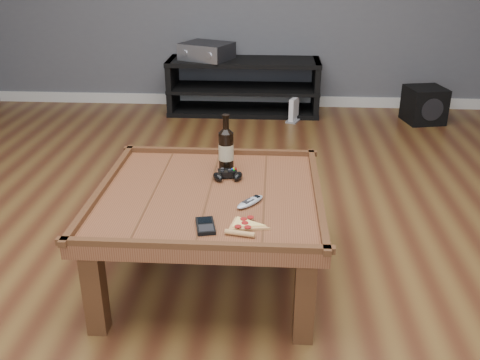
# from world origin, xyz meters

# --- Properties ---
(ground) EXTENTS (6.00, 6.00, 0.00)m
(ground) POSITION_xyz_m (0.00, 0.00, 0.00)
(ground) COLOR #482514
(ground) RESTS_ON ground
(baseboard) EXTENTS (5.00, 0.02, 0.10)m
(baseboard) POSITION_xyz_m (0.00, 2.99, 0.05)
(baseboard) COLOR silver
(baseboard) RESTS_ON ground
(coffee_table) EXTENTS (1.03, 1.03, 0.48)m
(coffee_table) POSITION_xyz_m (0.00, 0.00, 0.39)
(coffee_table) COLOR #582D19
(coffee_table) RESTS_ON ground
(media_console) EXTENTS (1.40, 0.45, 0.50)m
(media_console) POSITION_xyz_m (0.00, 2.75, 0.25)
(media_console) COLOR black
(media_console) RESTS_ON ground
(beer_bottle) EXTENTS (0.07, 0.07, 0.28)m
(beer_bottle) POSITION_xyz_m (0.06, 0.26, 0.56)
(beer_bottle) COLOR black
(beer_bottle) RESTS_ON coffee_table
(game_controller) EXTENTS (0.16, 0.12, 0.04)m
(game_controller) POSITION_xyz_m (0.07, 0.15, 0.47)
(game_controller) COLOR black
(game_controller) RESTS_ON coffee_table
(pizza_slice) EXTENTS (0.17, 0.23, 0.02)m
(pizza_slice) POSITION_xyz_m (0.18, -0.32, 0.46)
(pizza_slice) COLOR tan
(pizza_slice) RESTS_ON coffee_table
(smartphone) EXTENTS (0.10, 0.14, 0.02)m
(smartphone) POSITION_xyz_m (0.02, -0.33, 0.46)
(smartphone) COLOR black
(smartphone) RESTS_ON coffee_table
(remote_control) EXTENTS (0.14, 0.16, 0.02)m
(remote_control) POSITION_xyz_m (0.19, -0.11, 0.46)
(remote_control) COLOR #959BA2
(remote_control) RESTS_ON coffee_table
(av_receiver) EXTENTS (0.53, 0.49, 0.15)m
(av_receiver) POSITION_xyz_m (-0.34, 2.75, 0.57)
(av_receiver) COLOR black
(av_receiver) RESTS_ON media_console
(subwoofer) EXTENTS (0.37, 0.37, 0.31)m
(subwoofer) POSITION_xyz_m (1.63, 2.55, 0.16)
(subwoofer) COLOR black
(subwoofer) RESTS_ON ground
(game_console) EXTENTS (0.15, 0.19, 0.21)m
(game_console) POSITION_xyz_m (0.47, 2.50, 0.10)
(game_console) COLOR gray
(game_console) RESTS_ON ground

